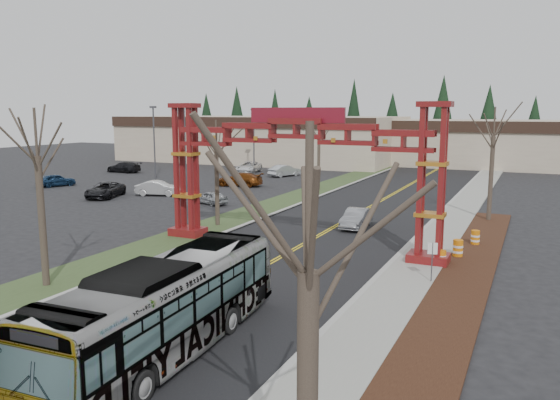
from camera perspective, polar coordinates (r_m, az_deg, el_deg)
The scene contains 35 objects.
ground at distance 19.62m, azimuth -20.89°, elevation -16.66°, with size 200.00×200.00×0.00m, color black.
road at distance 40.12m, azimuth 5.70°, elevation -2.83°, with size 12.00×110.00×0.02m, color black.
lane_line_left at distance 40.15m, azimuth 5.54°, elevation -2.79°, with size 0.12×100.00×0.01m, color gold.
lane_line_right at distance 40.08m, azimuth 5.86°, elevation -2.82°, with size 0.12×100.00×0.01m, color gold.
curb_right at distance 38.54m, azimuth 14.36°, elevation -3.48°, with size 0.30×110.00×0.15m, color #ADACA7.
sidewalk_right at distance 38.31m, azimuth 16.49°, elevation -3.65°, with size 2.60×110.00×0.14m, color gray.
landscape_strip at distance 23.69m, azimuth 17.03°, elevation -11.72°, with size 2.60×50.00×0.12m, color black.
grass_median at distance 43.38m, azimuth -4.31°, elevation -1.85°, with size 4.00×110.00×0.08m, color #324723.
curb_left at distance 42.51m, azimuth -2.13°, elevation -2.01°, with size 0.30×110.00×0.15m, color #ADACA7.
gateway_arch at distance 32.81m, azimuth 1.73°, elevation 5.07°, with size 18.20×1.60×8.90m.
retail_building_west at distance 94.47m, azimuth -1.88°, elevation 6.45°, with size 46.00×22.30×7.50m.
retail_building_east at distance 92.13m, azimuth 23.45°, elevation 5.47°, with size 38.00×20.30×7.00m.
conifer_treeline at distance 104.80m, azimuth 18.43°, elevation 7.75°, with size 116.10×5.60×13.00m.
transit_bus at distance 19.65m, azimuth -11.80°, elevation -10.91°, with size 2.80×11.96×3.33m, color #999DA0.
silver_sedan at distance 40.00m, azimuth 7.99°, elevation -1.91°, with size 1.47×4.21×1.39m, color #A5A8AD.
parked_car_near_a at distance 50.01m, azimuth -7.23°, elevation 0.25°, with size 1.44×3.59×1.22m, color #A5A9AD.
parked_car_near_b at distance 56.09m, azimuth -12.60°, elevation 1.21°, with size 1.57×4.50×1.48m, color silver.
parked_car_near_c at distance 56.24m, azimuth -17.81°, elevation 1.01°, with size 2.45×5.32×1.48m, color black.
parked_car_mid_a at distance 61.81m, azimuth -4.27°, elevation 2.16°, with size 2.14×5.27×1.53m, color brown.
parked_car_mid_b at distance 66.45m, azimuth -22.37°, elevation 1.94°, with size 1.68×4.19×1.43m, color navy.
parked_car_far_a at distance 70.96m, azimuth 0.48°, elevation 3.09°, with size 1.60×4.60×1.52m, color silver.
parked_car_far_b at distance 75.63m, azimuth -3.29°, elevation 3.47°, with size 2.54×5.52×1.53m, color white.
parked_car_far_c at distance 78.71m, azimuth -16.03°, elevation 3.32°, with size 2.05×5.04×1.46m, color black.
bare_tree_median_near at distance 27.88m, azimuth -24.02°, elevation 4.11°, with size 3.39×3.39×8.55m.
bare_tree_median_mid at distance 39.92m, azimuth -6.68°, elevation 5.24°, with size 3.19×3.19×7.77m.
bare_tree_median_far at distance 58.32m, azimuth 4.09°, elevation 6.38°, with size 3.21×3.21×7.62m.
bare_tree_right_near at distance 8.52m, azimuth 2.99°, elevation -7.76°, with size 3.51×3.51×8.24m.
bare_tree_right_far at distance 44.37m, azimuth 21.41°, elevation 6.13°, with size 3.36×3.36×8.72m.
light_pole_near at distance 52.52m, azimuth -9.93°, elevation 5.70°, with size 0.79×0.39×9.07m.
light_pole_mid at distance 70.27m, azimuth -13.02°, elevation 6.44°, with size 0.78×0.39×9.01m.
light_pole_far at distance 75.30m, azimuth -2.75°, elevation 6.72°, with size 0.76×0.38×8.74m.
street_sign at distance 27.66m, azimuth 15.63°, elevation -5.51°, with size 0.46×0.17×2.07m.
barrel_south at distance 31.12m, azimuth 16.52°, elevation -5.88°, with size 0.49×0.49×0.91m.
barrel_mid at distance 33.16m, azimuth 18.09°, elevation -4.88°, with size 0.58×0.58×1.08m.
barrel_north at distance 36.47m, azimuth 19.73°, elevation -3.77°, with size 0.54×0.54×1.00m.
Camera 1 is at (13.08, -11.99, 8.38)m, focal length 35.00 mm.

